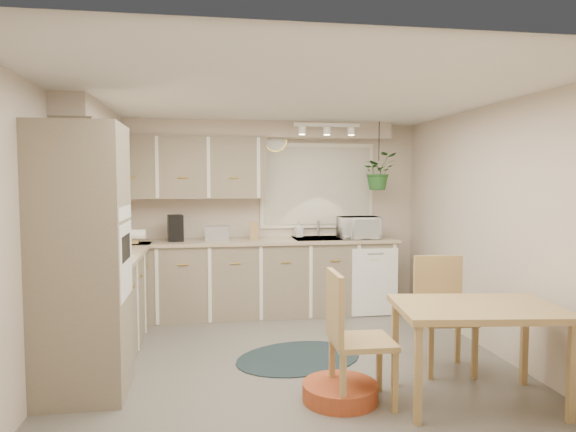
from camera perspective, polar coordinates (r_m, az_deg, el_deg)
The scene contains 35 objects.
floor at distance 4.83m, azimuth 0.17°, elevation -16.27°, with size 4.20×4.20×0.00m, color #615E55.
ceiling at distance 4.59m, azimuth 0.17°, elevation 13.13°, with size 4.20×4.20×0.00m, color silver.
wall_back at distance 6.63m, azimuth -2.71°, elevation -0.09°, with size 4.00×0.04×2.40m, color beige.
wall_front at distance 2.52m, azimuth 7.82°, elevation -6.83°, with size 4.00×0.04×2.40m, color beige.
wall_left at distance 4.67m, azimuth -24.83°, elevation -2.17°, with size 0.04×4.20×2.40m, color beige.
wall_right at distance 5.25m, azimuth 22.25°, elevation -1.45°, with size 0.04×4.20×2.40m, color beige.
base_cab_left at distance 5.57m, azimuth -19.11°, elevation -8.90°, with size 0.60×1.85×0.90m, color gray.
base_cab_back at distance 6.41m, azimuth -4.19°, elevation -7.00°, with size 3.60×0.60×0.90m, color gray.
counter_left at distance 5.49m, azimuth -19.12°, elevation -4.10°, with size 0.64×1.89×0.04m, color #BFAD8B.
counter_back at distance 6.33m, azimuth -4.20°, elevation -2.84°, with size 3.64×0.64×0.04m, color #BFAD8B.
oven_stack at distance 4.25m, azimuth -21.93°, elevation -4.71°, with size 0.65×0.65×2.10m, color gray.
wall_oven_face at distance 4.19m, azimuth -17.65°, elevation -4.73°, with size 0.02×0.56×0.58m, color white.
upper_cab_left at distance 5.58m, azimuth -20.48°, elevation 5.32°, with size 0.35×2.00×0.75m, color gray.
upper_cab_back at distance 6.40m, azimuth -11.53°, elevation 5.29°, with size 2.00×0.35×0.75m, color gray.
soffit_left at distance 5.62m, azimuth -20.85°, elevation 10.15°, with size 0.30×2.00×0.20m, color beige.
soffit_back at distance 6.47m, azimuth -4.38°, elevation 9.55°, with size 3.60×0.30×0.20m, color beige.
cooktop at distance 4.92m, azimuth -20.19°, elevation -4.75°, with size 0.52×0.58×0.02m, color white.
range_hood at distance 4.88m, azimuth -20.55°, elevation 0.55°, with size 0.40×0.60×0.14m, color white.
window_blinds at distance 6.69m, azimuth 3.28°, elevation 3.38°, with size 1.40×0.02×1.00m, color silver.
window_frame at distance 6.70m, azimuth 3.26°, elevation 3.38°, with size 1.50×0.02×1.10m, color white.
sink at distance 6.48m, azimuth 3.76°, elevation -2.86°, with size 0.70×0.48×0.10m, color #A5A7AD.
dishwasher_front at distance 6.42m, azimuth 9.64°, elevation -7.27°, with size 0.58×0.01×0.83m, color white.
track_light_bar at distance 6.22m, azimuth 4.34°, elevation 10.06°, with size 0.80×0.04×0.04m, color white.
wall_clock at distance 6.62m, azimuth -1.41°, elevation 8.40°, with size 0.30×0.30×0.03m, color #E5CE51.
dining_table at distance 4.22m, azimuth 20.17°, elevation -14.21°, with size 1.18×0.79×0.74m, color tan.
chair_left at distance 3.98m, azimuth 8.27°, elevation -13.22°, with size 0.47×0.47×1.00m, color tan.
chair_back at distance 4.77m, azimuth 17.08°, elevation -10.48°, with size 0.46×0.46×0.99m, color tan.
braided_rug at distance 5.00m, azimuth 1.19°, elevation -15.47°, with size 1.22×0.92×0.01m, color black.
pet_bed at distance 4.14m, azimuth 5.80°, elevation -18.86°, with size 0.57×0.57×0.13m, color #A53B21.
microwave at distance 6.47m, azimuth 7.87°, elevation -1.03°, with size 0.50×0.28×0.34m, color white.
soap_bottle at distance 6.56m, azimuth 1.18°, elevation -1.99°, with size 0.09×0.21×0.09m, color white.
hanging_plant at distance 6.53m, azimuth 10.04°, elevation 4.46°, with size 0.42×0.47×0.36m, color #265C24.
coffee_maker at distance 6.31m, azimuth -12.40°, elevation -1.32°, with size 0.18×0.22×0.32m, color black.
toaster at distance 6.33m, azimuth -7.87°, elevation -1.89°, with size 0.29×0.16×0.17m, color #A5A7AD.
knife_block at distance 6.38m, azimuth -3.81°, elevation -1.62°, with size 0.10×0.10×0.22m, color tan.
Camera 1 is at (-0.72, -4.47, 1.67)m, focal length 32.00 mm.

